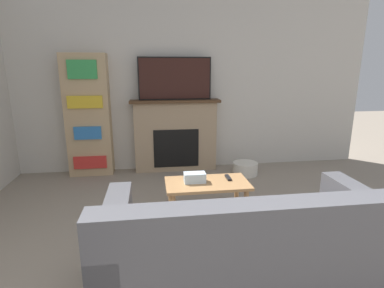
# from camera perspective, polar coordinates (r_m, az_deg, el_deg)

# --- Properties ---
(wall_back) EXTENTS (5.87, 0.06, 2.70)m
(wall_back) POSITION_cam_1_polar(r_m,az_deg,el_deg) (4.63, -2.23, 11.83)
(wall_back) COLOR beige
(wall_back) RESTS_ON ground_plane
(fireplace) EXTENTS (1.33, 0.28, 1.09)m
(fireplace) POSITION_cam_1_polar(r_m,az_deg,el_deg) (4.59, -3.16, 1.70)
(fireplace) COLOR tan
(fireplace) RESTS_ON ground_plane
(tv) EXTENTS (1.06, 0.03, 0.61)m
(tv) POSITION_cam_1_polar(r_m,az_deg,el_deg) (4.46, -3.29, 12.33)
(tv) COLOR black
(tv) RESTS_ON fireplace
(couch) EXTENTS (1.87, 0.99, 0.92)m
(couch) POSITION_cam_1_polar(r_m,az_deg,el_deg) (2.14, 10.97, -21.51)
(couch) COLOR #4C4C51
(couch) RESTS_ON ground_plane
(coffee_table) EXTENTS (0.86, 0.45, 0.41)m
(coffee_table) POSITION_cam_1_polar(r_m,az_deg,el_deg) (3.13, 2.90, -8.37)
(coffee_table) COLOR #A87A4C
(coffee_table) RESTS_ON ground_plane
(tissue_box) EXTENTS (0.22, 0.12, 0.10)m
(tissue_box) POSITION_cam_1_polar(r_m,az_deg,el_deg) (3.09, 0.53, -6.40)
(tissue_box) COLOR silver
(tissue_box) RESTS_ON coffee_table
(remote_control) EXTENTS (0.04, 0.15, 0.02)m
(remote_control) POSITION_cam_1_polar(r_m,az_deg,el_deg) (3.22, 6.89, -6.36)
(remote_control) COLOR black
(remote_control) RESTS_ON coffee_table
(bookshelf) EXTENTS (0.62, 0.29, 1.75)m
(bookshelf) POSITION_cam_1_polar(r_m,az_deg,el_deg) (4.58, -19.16, 5.05)
(bookshelf) COLOR tan
(bookshelf) RESTS_ON ground_plane
(storage_basket) EXTENTS (0.37, 0.37, 0.18)m
(storage_basket) POSITION_cam_1_polar(r_m,az_deg,el_deg) (4.55, 10.08, -4.61)
(storage_basket) COLOR silver
(storage_basket) RESTS_ON ground_plane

